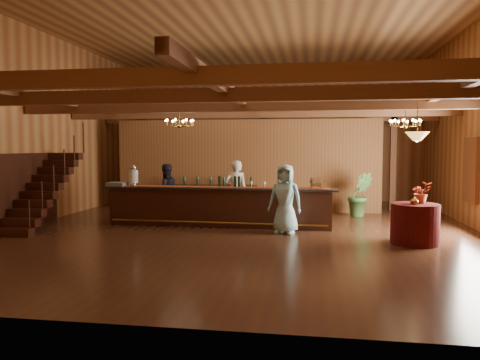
# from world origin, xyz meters

# --- Properties ---
(floor) EXTENTS (14.00, 14.00, 0.00)m
(floor) POSITION_xyz_m (0.00, 0.00, 0.00)
(floor) COLOR #432517
(floor) RESTS_ON ground
(ceiling) EXTENTS (14.00, 14.00, 0.00)m
(ceiling) POSITION_xyz_m (0.00, 0.00, 5.50)
(ceiling) COLOR #B08145
(ceiling) RESTS_ON wall_back
(wall_back) EXTENTS (12.00, 0.10, 5.50)m
(wall_back) POSITION_xyz_m (0.00, 7.00, 2.75)
(wall_back) COLOR #B17A44
(wall_back) RESTS_ON floor
(wall_front) EXTENTS (12.00, 0.10, 5.50)m
(wall_front) POSITION_xyz_m (0.00, -7.00, 2.75)
(wall_front) COLOR #B17A44
(wall_front) RESTS_ON floor
(wall_left) EXTENTS (0.10, 14.00, 5.50)m
(wall_left) POSITION_xyz_m (-6.00, 0.00, 2.75)
(wall_left) COLOR #B17A44
(wall_left) RESTS_ON floor
(beam_grid) EXTENTS (11.90, 13.90, 0.39)m
(beam_grid) POSITION_xyz_m (0.00, 0.51, 3.24)
(beam_grid) COLOR brown
(beam_grid) RESTS_ON wall_left
(support_posts) EXTENTS (9.20, 10.20, 3.20)m
(support_posts) POSITION_xyz_m (0.00, -0.50, 1.60)
(support_posts) COLOR brown
(support_posts) RESTS_ON floor
(partition_wall) EXTENTS (9.00, 0.18, 3.10)m
(partition_wall) POSITION_xyz_m (-0.50, 3.50, 1.55)
(partition_wall) COLOR brown
(partition_wall) RESTS_ON floor
(window_right_back) EXTENTS (0.12, 1.05, 1.75)m
(window_right_back) POSITION_xyz_m (5.95, 1.00, 1.55)
(window_right_back) COLOR white
(window_right_back) RESTS_ON wall_right
(staircase) EXTENTS (1.00, 2.80, 2.00)m
(staircase) POSITION_xyz_m (-5.45, -0.74, 1.00)
(staircase) COLOR black
(staircase) RESTS_ON floor
(backroom_boxes) EXTENTS (4.10, 0.60, 1.10)m
(backroom_boxes) POSITION_xyz_m (-0.29, 5.50, 0.53)
(backroom_boxes) COLOR black
(backroom_boxes) RESTS_ON floor
(tasting_bar) EXTENTS (6.44, 0.99, 1.08)m
(tasting_bar) POSITION_xyz_m (-0.78, 0.24, 0.54)
(tasting_bar) COLOR black
(tasting_bar) RESTS_ON floor
(beverage_dispenser) EXTENTS (0.26, 0.26, 0.60)m
(beverage_dispenser) POSITION_xyz_m (-3.28, 0.36, 1.36)
(beverage_dispenser) COLOR silver
(beverage_dispenser) RESTS_ON tasting_bar
(glass_rack_tray) EXTENTS (0.50, 0.50, 0.10)m
(glass_rack_tray) POSITION_xyz_m (-3.72, 0.27, 1.12)
(glass_rack_tray) COLOR gray
(glass_rack_tray) RESTS_ON tasting_bar
(raffle_drum) EXTENTS (0.34, 0.24, 0.30)m
(raffle_drum) POSITION_xyz_m (1.87, 0.13, 1.25)
(raffle_drum) COLOR brown
(raffle_drum) RESTS_ON tasting_bar
(bar_bottle_0) EXTENTS (0.07, 0.07, 0.30)m
(bar_bottle_0) POSITION_xyz_m (-0.79, 0.37, 1.22)
(bar_bottle_0) COLOR black
(bar_bottle_0) RESTS_ON tasting_bar
(bar_bottle_1) EXTENTS (0.07, 0.07, 0.30)m
(bar_bottle_1) POSITION_xyz_m (-0.35, 0.36, 1.22)
(bar_bottle_1) COLOR black
(bar_bottle_1) RESTS_ON tasting_bar
(bar_bottle_2) EXTENTS (0.07, 0.07, 0.30)m
(bar_bottle_2) POSITION_xyz_m (-0.23, 0.35, 1.22)
(bar_bottle_2) COLOR black
(bar_bottle_2) RESTS_ON tasting_bar
(bar_bottle_3) EXTENTS (0.07, 0.07, 0.30)m
(bar_bottle_3) POSITION_xyz_m (-0.23, 0.35, 1.22)
(bar_bottle_3) COLOR black
(bar_bottle_3) RESTS_ON tasting_bar
(backbar_shelf) EXTENTS (3.14, 0.49, 0.88)m
(backbar_shelf) POSITION_xyz_m (-1.65, 3.14, 0.44)
(backbar_shelf) COLOR black
(backbar_shelf) RESTS_ON floor
(round_table) EXTENTS (1.05, 1.05, 0.91)m
(round_table) POSITION_xyz_m (4.02, -1.47, 0.45)
(round_table) COLOR #411310
(round_table) RESTS_ON floor
(chandelier_left) EXTENTS (0.80, 0.80, 0.51)m
(chandelier_left) POSITION_xyz_m (-1.90, 0.30, 2.84)
(chandelier_left) COLOR olive
(chandelier_left) RESTS_ON beam_grid
(chandelier_right) EXTENTS (0.80, 0.80, 0.55)m
(chandelier_right) POSITION_xyz_m (4.17, 0.69, 2.80)
(chandelier_right) COLOR olive
(chandelier_right) RESTS_ON beam_grid
(pendant_lamp) EXTENTS (0.52, 0.52, 0.90)m
(pendant_lamp) POSITION_xyz_m (4.02, -1.47, 2.40)
(pendant_lamp) COLOR olive
(pendant_lamp) RESTS_ON beam_grid
(bartender) EXTENTS (0.74, 0.57, 1.79)m
(bartender) POSITION_xyz_m (-0.45, 1.08, 0.89)
(bartender) COLOR silver
(bartender) RESTS_ON floor
(staff_second) EXTENTS (1.03, 1.00, 1.68)m
(staff_second) POSITION_xyz_m (-2.52, 0.94, 0.84)
(staff_second) COLOR black
(staff_second) RESTS_ON floor
(guest) EXTENTS (0.95, 0.73, 1.74)m
(guest) POSITION_xyz_m (1.08, -0.61, 0.87)
(guest) COLOR #A3E2EA
(guest) RESTS_ON floor
(floor_plant) EXTENTS (0.82, 0.69, 1.39)m
(floor_plant) POSITION_xyz_m (3.22, 2.62, 0.69)
(floor_plant) COLOR #457935
(floor_plant) RESTS_ON floor
(table_flowers) EXTENTS (0.50, 0.45, 0.49)m
(table_flowers) POSITION_xyz_m (4.16, -1.37, 1.15)
(table_flowers) COLOR #D04D2D
(table_flowers) RESTS_ON round_table
(table_vase) EXTENTS (0.16, 0.16, 0.29)m
(table_vase) POSITION_xyz_m (3.97, -1.60, 1.05)
(table_vase) COLOR olive
(table_vase) RESTS_ON round_table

